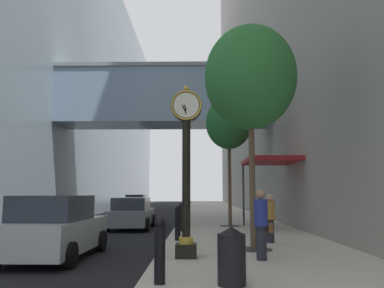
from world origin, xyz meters
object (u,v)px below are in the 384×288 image
(street_tree_near, at_px, (250,78))
(bollard_third, at_px, (178,222))
(bollard_fifth, at_px, (184,213))
(pedestrian_walking, at_px, (261,222))
(car_black_near, at_px, (136,204))
(bollard_sixth, at_px, (186,210))
(bollard_nearest, at_px, (160,249))
(street_tree_mid_near, at_px, (229,123))
(pedestrian_by_clock, at_px, (270,217))
(car_silver_far, at_px, (55,228))
(bollard_fourth, at_px, (182,217))
(trash_bin, at_px, (232,255))
(car_grey_mid, at_px, (132,214))
(street_clock, at_px, (186,161))

(street_tree_near, bearing_deg, bollard_third, 136.18)
(bollard_fifth, bearing_deg, street_tree_near, -75.26)
(pedestrian_walking, distance_m, car_black_near, 28.61)
(bollard_sixth, distance_m, street_tree_near, 13.35)
(street_tree_near, relative_size, pedestrian_walking, 3.91)
(bollard_nearest, height_order, street_tree_mid_near, street_tree_mid_near)
(bollard_fifth, xyz_separation_m, pedestrian_walking, (2.31, -10.78, 0.30))
(bollard_third, relative_size, pedestrian_by_clock, 0.75)
(car_silver_far, bearing_deg, bollard_fourth, 63.38)
(bollard_nearest, bearing_deg, pedestrian_walking, 48.50)
(street_tree_near, distance_m, trash_bin, 6.60)
(street_tree_mid_near, bearing_deg, bollard_fourth, -130.76)
(bollard_fifth, relative_size, car_grey_mid, 0.26)
(street_clock, distance_m, bollard_fourth, 7.33)
(street_tree_mid_near, distance_m, car_silver_far, 11.76)
(bollard_third, relative_size, car_grey_mid, 0.26)
(car_grey_mid, bearing_deg, bollard_nearest, -78.25)
(street_tree_near, xyz_separation_m, pedestrian_by_clock, (0.81, 1.66, -4.38))
(street_tree_mid_near, bearing_deg, pedestrian_by_clock, -83.09)
(bollard_third, distance_m, bollard_fifth, 6.70)
(pedestrian_walking, bearing_deg, trash_bin, -110.14)
(pedestrian_by_clock, bearing_deg, bollard_fifth, 113.47)
(trash_bin, distance_m, car_silver_far, 5.84)
(bollard_nearest, bearing_deg, street_clock, 82.28)
(bollard_nearest, relative_size, car_black_near, 0.27)
(street_tree_near, relative_size, car_silver_far, 1.64)
(trash_bin, bearing_deg, street_clock, 106.75)
(bollard_third, relative_size, bollard_fifth, 1.00)
(bollard_fifth, height_order, car_black_near, car_black_near)
(pedestrian_walking, bearing_deg, bollard_third, 119.54)
(bollard_fourth, relative_size, car_silver_far, 0.29)
(bollard_fifth, height_order, pedestrian_walking, pedestrian_walking)
(trash_bin, bearing_deg, pedestrian_by_clock, 73.37)
(street_clock, xyz_separation_m, pedestrian_by_clock, (2.77, 3.12, -1.66))
(pedestrian_by_clock, distance_m, car_black_near, 25.53)
(street_clock, height_order, trash_bin, street_clock)
(street_clock, distance_m, street_tree_mid_near, 10.38)
(street_clock, xyz_separation_m, bollard_third, (-0.40, 3.72, -1.88))
(bollard_sixth, height_order, car_black_near, car_black_near)
(pedestrian_by_clock, xyz_separation_m, car_black_near, (-8.30, 24.14, -0.19))
(street_tree_near, distance_m, pedestrian_walking, 4.67)
(street_tree_near, xyz_separation_m, pedestrian_walking, (-0.04, -1.82, -4.30))
(bollard_fifth, height_order, pedestrian_by_clock, pedestrian_by_clock)
(bollard_third, xyz_separation_m, trash_bin, (1.32, -6.78, -0.09))
(bollard_fifth, bearing_deg, car_silver_far, -108.31)
(bollard_nearest, height_order, bollard_sixth, same)
(street_tree_near, height_order, trash_bin, street_tree_near)
(street_tree_near, height_order, street_tree_mid_near, street_tree_near)
(street_tree_mid_near, height_order, car_black_near, street_tree_mid_near)
(street_clock, relative_size, pedestrian_walking, 2.60)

